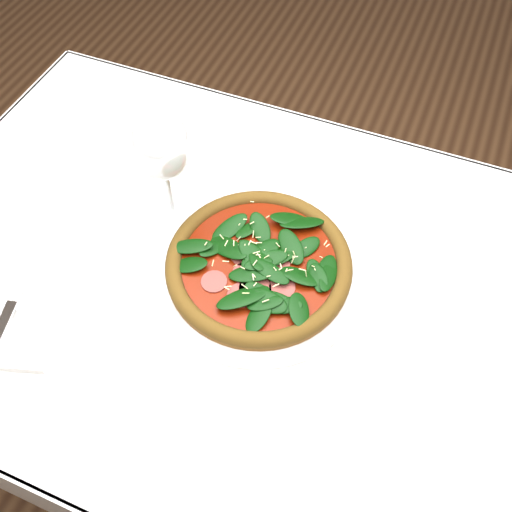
% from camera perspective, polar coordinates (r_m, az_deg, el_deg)
% --- Properties ---
extents(ground, '(6.00, 6.00, 0.00)m').
position_cam_1_polar(ground, '(1.60, -0.51, -17.06)').
color(ground, brown).
rests_on(ground, ground).
extents(dining_table, '(1.21, 0.81, 0.75)m').
position_cam_1_polar(dining_table, '(1.00, -0.78, -5.37)').
color(dining_table, silver).
rests_on(dining_table, ground).
extents(plate, '(0.34, 0.34, 0.01)m').
position_cam_1_polar(plate, '(0.91, 0.27, -1.31)').
color(plate, white).
rests_on(plate, dining_table).
extents(pizza, '(0.34, 0.34, 0.04)m').
position_cam_1_polar(pizza, '(0.90, 0.28, -0.60)').
color(pizza, '#8E5D22').
rests_on(pizza, plate).
extents(wine_glass, '(0.09, 0.09, 0.22)m').
position_cam_1_polar(wine_glass, '(0.89, -9.45, 10.55)').
color(wine_glass, white).
rests_on(wine_glass, dining_table).
extents(fork, '(0.06, 0.17, 0.00)m').
position_cam_1_polar(fork, '(0.93, -23.95, -6.10)').
color(fork, silver).
rests_on(fork, napkin).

